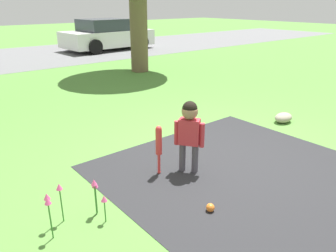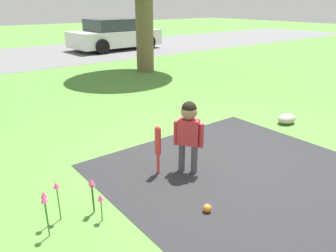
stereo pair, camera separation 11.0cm
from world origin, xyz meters
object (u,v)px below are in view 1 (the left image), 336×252
object	(u,v)px
child	(189,127)
sports_ball	(210,208)
parked_car	(107,35)
baseball_bat	(159,143)

from	to	relation	value
child	sports_ball	xyz separation A→B (m)	(-0.40, -0.76, -0.55)
child	parked_car	world-z (taller)	parked_car
baseball_bat	parked_car	world-z (taller)	parked_car
parked_car	sports_ball	bearing A→B (deg)	-117.84
sports_ball	baseball_bat	bearing A→B (deg)	84.93
child	baseball_bat	world-z (taller)	child
child	baseball_bat	size ratio (longest dim) A/B	1.45
baseball_bat	sports_ball	world-z (taller)	baseball_bat
baseball_bat	parked_car	xyz separation A→B (m)	(5.15, 10.27, 0.21)
sports_ball	parked_car	size ratio (longest dim) A/B	0.02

